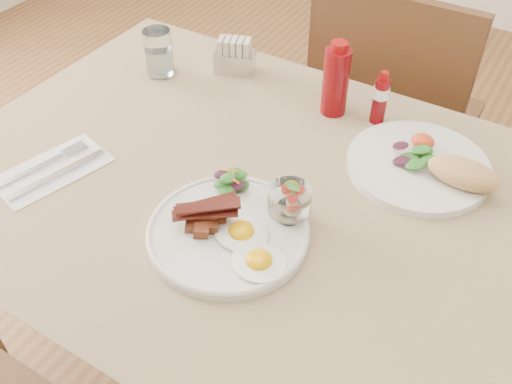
# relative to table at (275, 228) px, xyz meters

# --- Properties ---
(table) EXTENTS (1.33, 0.88, 0.75)m
(table) POSITION_rel_table_xyz_m (0.00, 0.00, 0.00)
(table) COLOR #4F2F18
(table) RESTS_ON ground
(chair_far) EXTENTS (0.42, 0.42, 0.93)m
(chair_far) POSITION_rel_table_xyz_m (0.00, 0.66, -0.14)
(chair_far) COLOR #4F2F18
(chair_far) RESTS_ON ground
(main_plate) EXTENTS (0.28, 0.28, 0.02)m
(main_plate) POSITION_rel_table_xyz_m (-0.02, -0.13, 0.10)
(main_plate) COLOR white
(main_plate) RESTS_ON table
(fried_eggs) EXTENTS (0.16, 0.13, 0.03)m
(fried_eggs) POSITION_rel_table_xyz_m (0.04, -0.15, 0.11)
(fried_eggs) COLOR white
(fried_eggs) RESTS_ON main_plate
(bacon_potato_pile) EXTENTS (0.11, 0.10, 0.05)m
(bacon_potato_pile) POSITION_rel_table_xyz_m (-0.06, -0.15, 0.13)
(bacon_potato_pile) COLOR #652C14
(bacon_potato_pile) RESTS_ON main_plate
(side_salad) EXTENTS (0.07, 0.06, 0.04)m
(side_salad) POSITION_rel_table_xyz_m (-0.07, -0.04, 0.12)
(side_salad) COLOR #1A5316
(side_salad) RESTS_ON main_plate
(fruit_cup) EXTENTS (0.08, 0.08, 0.08)m
(fruit_cup) POSITION_rel_table_xyz_m (0.05, -0.05, 0.15)
(fruit_cup) COLOR white
(fruit_cup) RESTS_ON main_plate
(second_plate) EXTENTS (0.30, 0.28, 0.07)m
(second_plate) POSITION_rel_table_xyz_m (0.22, 0.20, 0.11)
(second_plate) COLOR white
(second_plate) RESTS_ON table
(ketchup_bottle) EXTENTS (0.07, 0.07, 0.17)m
(ketchup_bottle) POSITION_rel_table_xyz_m (-0.03, 0.30, 0.17)
(ketchup_bottle) COLOR #63050A
(ketchup_bottle) RESTS_ON table
(hot_sauce_bottle) EXTENTS (0.04, 0.04, 0.12)m
(hot_sauce_bottle) POSITION_rel_table_xyz_m (0.07, 0.32, 0.15)
(hot_sauce_bottle) COLOR #63050A
(hot_sauce_bottle) RESTS_ON table
(sugar_caddy) EXTENTS (0.11, 0.08, 0.09)m
(sugar_caddy) POSITION_rel_table_xyz_m (-0.30, 0.33, 0.13)
(sugar_caddy) COLOR silver
(sugar_caddy) RESTS_ON table
(water_glass) EXTENTS (0.06, 0.06, 0.11)m
(water_glass) POSITION_rel_table_xyz_m (-0.45, 0.23, 0.14)
(water_glass) COLOR white
(water_glass) RESTS_ON table
(napkin_cutlery) EXTENTS (0.17, 0.24, 0.01)m
(napkin_cutlery) POSITION_rel_table_xyz_m (-0.41, -0.17, 0.09)
(napkin_cutlery) COLOR white
(napkin_cutlery) RESTS_ON table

